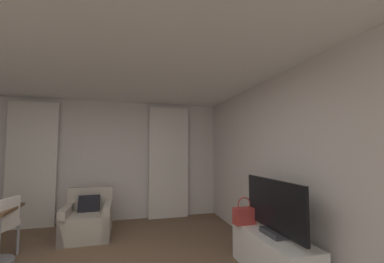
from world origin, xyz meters
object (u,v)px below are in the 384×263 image
at_px(tv_flatscreen, 274,208).
at_px(handbag_primary, 244,215).
at_px(tv_console, 273,256).
at_px(armchair, 88,221).

height_order(tv_flatscreen, handbag_primary, tv_flatscreen).
distance_m(tv_console, handbag_primary, 0.60).
bearing_deg(tv_flatscreen, tv_console, 90.00).
bearing_deg(handbag_primary, armchair, 144.57).
bearing_deg(tv_flatscreen, armchair, 138.89).
xyz_separation_m(tv_flatscreen, handbag_primary, (-0.14, 0.48, -0.20)).
height_order(armchair, tv_console, armchair).
bearing_deg(tv_console, armchair, 139.50).
bearing_deg(armchair, tv_console, -40.50).
bearing_deg(tv_console, tv_flatscreen, -90.00).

